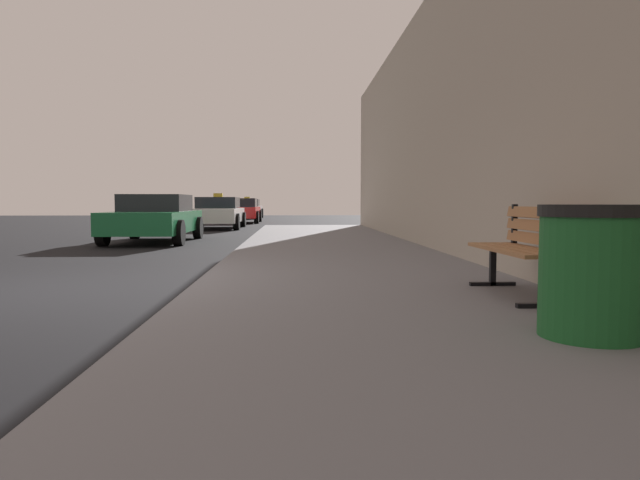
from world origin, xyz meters
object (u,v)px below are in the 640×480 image
(trash_bin, at_px, (592,271))
(car_silver, at_px, (247,209))
(car_white, at_px, (218,213))
(car_red, at_px, (241,210))
(car_green, at_px, (155,218))
(car_black, at_px, (247,208))
(bench, at_px, (526,244))

(trash_bin, xyz_separation_m, car_silver, (-5.07, 34.15, 0.05))
(car_white, distance_m, car_red, 6.56)
(car_green, relative_size, car_black, 1.06)
(bench, height_order, car_red, car_red)
(bench, distance_m, car_red, 24.83)
(car_green, bearing_deg, trash_bin, 116.04)
(bench, bearing_deg, car_black, 98.55)
(car_white, bearing_deg, bench, 106.67)
(car_black, bearing_deg, bench, 98.39)
(car_white, bearing_deg, car_red, -92.92)
(car_silver, bearing_deg, car_green, 88.36)
(bench, distance_m, car_white, 18.56)
(trash_bin, height_order, car_silver, car_silver)
(trash_bin, height_order, car_white, car_white)
(trash_bin, height_order, car_red, car_red)
(car_red, xyz_separation_m, car_silver, (-0.34, 8.12, 0.00))
(bench, xyz_separation_m, car_green, (-5.97, 9.99, -0.01))
(car_white, height_order, car_silver, same)
(bench, height_order, car_green, car_green)
(car_green, height_order, car_red, same)
(car_green, distance_m, car_white, 7.81)
(trash_bin, xyz_separation_m, car_black, (-5.71, 42.15, 0.04))
(car_red, xyz_separation_m, car_black, (-0.97, 16.12, -0.00))
(car_silver, bearing_deg, car_black, -85.46)
(car_green, relative_size, car_red, 1.03)
(car_green, xyz_separation_m, car_red, (0.98, 14.34, -0.00))
(trash_bin, xyz_separation_m, car_green, (-5.71, 11.69, 0.05))
(car_white, xyz_separation_m, car_silver, (-0.01, 14.67, 0.00))
(car_red, bearing_deg, bench, 101.59)
(car_red, distance_m, car_black, 16.15)
(car_white, height_order, car_red, car_white)
(trash_bin, relative_size, car_white, 0.20)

